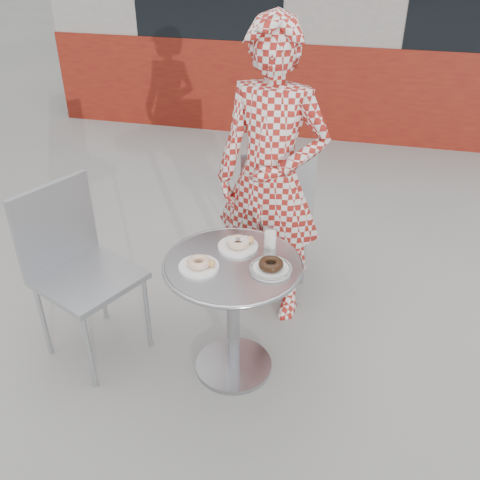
% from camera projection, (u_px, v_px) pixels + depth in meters
% --- Properties ---
extents(ground, '(60.00, 60.00, 0.00)m').
position_uv_depth(ground, '(237.00, 364.00, 3.00)').
color(ground, '#A29F9A').
rests_on(ground, ground).
extents(bistro_table, '(0.70, 0.70, 0.70)m').
position_uv_depth(bistro_table, '(233.00, 291.00, 2.71)').
color(bistro_table, '#B7B7BB').
rests_on(bistro_table, ground).
extents(chair_far, '(0.58, 0.58, 0.96)m').
position_uv_depth(chair_far, '(271.00, 234.00, 3.64)').
color(chair_far, '#A4A6AC').
rests_on(chair_far, ground).
extents(chair_left, '(0.63, 0.63, 0.99)m').
position_uv_depth(chair_left, '(92.00, 307.00, 2.95)').
color(chair_left, '#A4A6AC').
rests_on(chair_left, ground).
extents(seated_person, '(0.71, 0.52, 1.77)m').
position_uv_depth(seated_person, '(271.00, 179.00, 3.00)').
color(seated_person, maroon).
rests_on(seated_person, ground).
extents(plate_far, '(0.21, 0.21, 0.05)m').
position_uv_depth(plate_far, '(239.00, 244.00, 2.72)').
color(plate_far, white).
rests_on(plate_far, bistro_table).
extents(plate_near, '(0.20, 0.20, 0.05)m').
position_uv_depth(plate_near, '(199.00, 264.00, 2.57)').
color(plate_near, white).
rests_on(plate_near, bistro_table).
extents(plate_checker, '(0.21, 0.21, 0.05)m').
position_uv_depth(plate_checker, '(271.00, 267.00, 2.56)').
color(plate_checker, white).
rests_on(plate_checker, bistro_table).
extents(milk_cup, '(0.07, 0.07, 0.10)m').
position_uv_depth(milk_cup, '(270.00, 239.00, 2.72)').
color(milk_cup, white).
rests_on(milk_cup, bistro_table).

